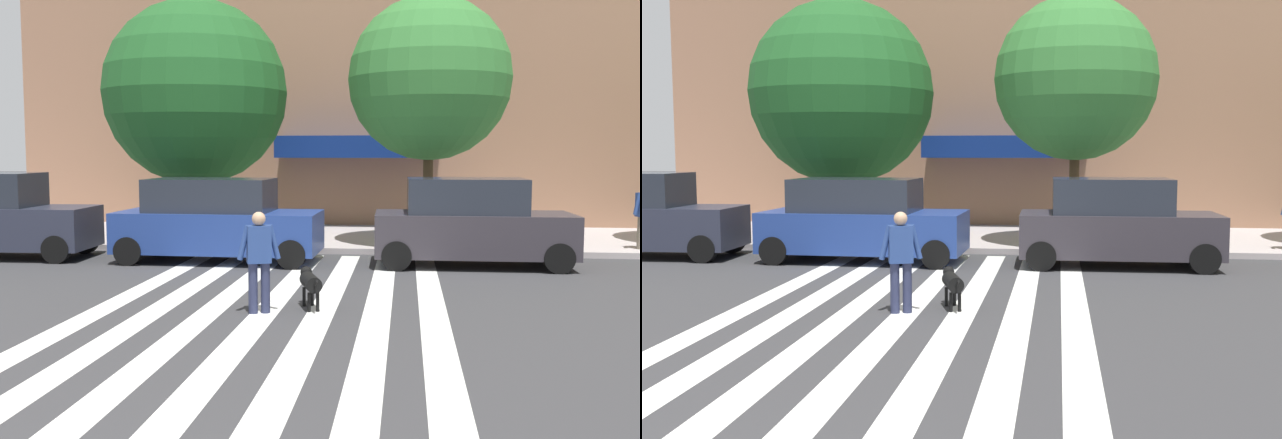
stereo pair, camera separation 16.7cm
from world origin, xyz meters
TOP-DOWN VIEW (x-y plane):
  - ground_plane at (0.00, 7.38)m, footprint 160.00×160.00m
  - sidewalk_far at (0.00, 17.76)m, footprint 80.00×6.00m
  - crosswalk_stripes at (0.96, 7.38)m, footprint 5.85×14.16m
  - parked_car_behind_first at (-1.22, 13.25)m, footprint 4.79×2.12m
  - parked_car_third_in_line at (4.67, 13.25)m, footprint 4.44×2.01m
  - street_tree_nearest at (-2.61, 16.37)m, footprint 5.10×5.10m
  - street_tree_middle at (3.77, 15.79)m, footprint 4.22×4.22m
  - pedestrian_dog_walker at (0.88, 7.92)m, footprint 0.70×0.35m
  - dog_on_leash at (1.64, 8.38)m, footprint 0.48×1.05m

SIDE VIEW (x-z plane):
  - ground_plane at x=0.00m, z-range 0.00..0.00m
  - crosswalk_stripes at x=0.96m, z-range 0.00..0.01m
  - sidewalk_far at x=0.00m, z-range 0.00..0.15m
  - dog_on_leash at x=1.64m, z-range 0.12..0.77m
  - pedestrian_dog_walker at x=0.88m, z-range 0.11..1.75m
  - parked_car_behind_first at x=-1.22m, z-range -0.02..1.94m
  - parked_car_third_in_line at x=4.67m, z-range -0.03..1.97m
  - street_tree_nearest at x=-2.61m, z-range 0.91..7.53m
  - street_tree_middle at x=3.77m, z-range 1.25..7.68m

